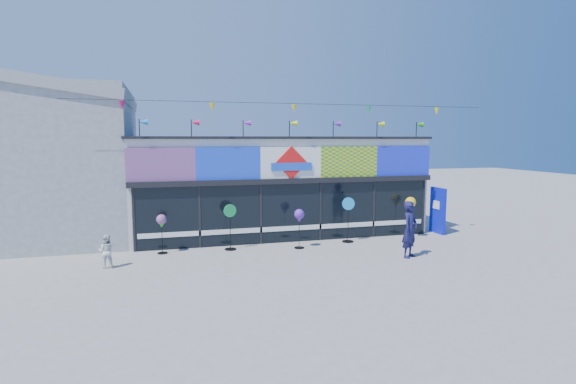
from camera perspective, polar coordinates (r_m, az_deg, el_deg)
name	(u,v)px	position (r m, az deg, el deg)	size (l,w,h in m)	color
ground	(320,265)	(14.51, 4.08, -9.27)	(80.00, 80.00, 0.00)	gray
kite_shop	(275,184)	(19.75, -1.60, 1.07)	(16.00, 5.70, 5.31)	silver
neighbour_building	(27,159)	(20.86, -30.22, 3.64)	(8.18, 7.20, 6.87)	#A6A8AB
blue_sign	(438,210)	(20.15, 18.48, -2.22)	(0.17, 0.98, 1.95)	#0D19C4
spinner_0	(162,222)	(16.29, -15.76, -3.71)	(0.35, 0.35, 1.39)	black
spinner_1	(230,226)	(16.39, -7.35, -4.28)	(0.47, 0.42, 1.67)	black
spinner_2	(299,217)	(16.44, 1.44, -3.18)	(0.37, 0.37, 1.46)	black
spinner_3	(348,218)	(17.63, 7.65, -3.36)	(0.49, 0.45, 1.75)	black
spinner_4	(410,205)	(18.73, 15.28, -1.63)	(0.43, 0.43, 1.69)	black
adult_man	(410,229)	(15.76, 15.23, -4.61)	(0.70, 0.46, 1.93)	#161645
child	(107,251)	(15.18, -22.02, -6.96)	(0.52, 0.30, 1.06)	silver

